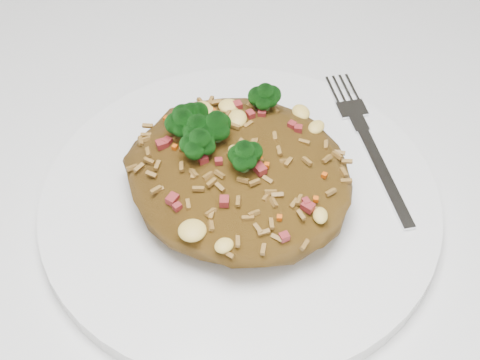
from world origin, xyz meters
name	(u,v)px	position (x,y,z in m)	size (l,w,h in m)	color
dining_table	(145,233)	(0.00, 0.00, 0.66)	(1.20, 0.80, 0.75)	silver
plate	(240,201)	(0.09, 0.01, 0.76)	(0.28, 0.28, 0.01)	white
fried_rice	(239,165)	(0.09, 0.01, 0.79)	(0.16, 0.14, 0.07)	brown
fork	(373,152)	(0.15, 0.10, 0.77)	(0.13, 0.12, 0.00)	silver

